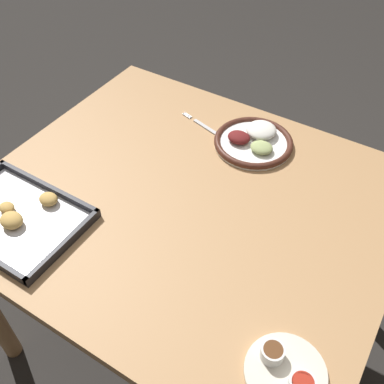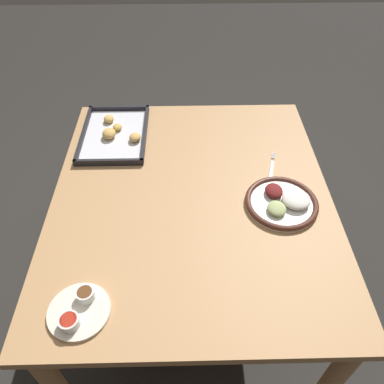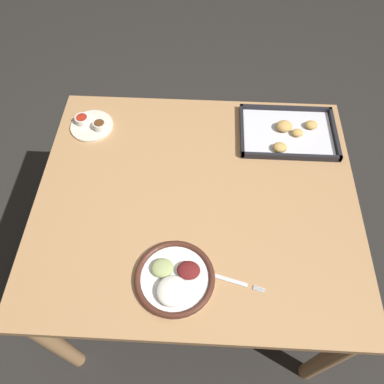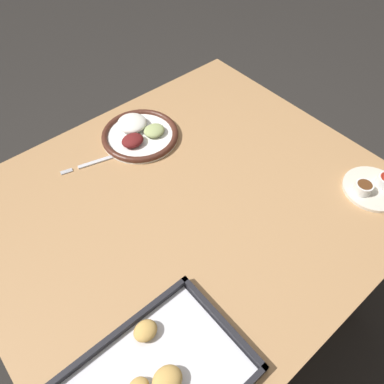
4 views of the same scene
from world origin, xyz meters
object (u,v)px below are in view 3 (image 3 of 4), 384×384
Objects in this scene: baking_tray at (288,133)px; dinner_plate at (174,279)px; fork at (229,280)px; saucer_plate at (91,125)px.

dinner_plate is at bearing -123.00° from baking_tray.
fork is (0.16, 0.01, -0.01)m from dinner_plate.
dinner_plate is at bearing -58.53° from saucer_plate.
fork is 1.17× the size of saucer_plate.
saucer_plate is 0.45× the size of baking_tray.
baking_tray is (0.23, 0.60, 0.01)m from fork.
baking_tray reaches higher than fork.
baking_tray reaches higher than saucer_plate.
baking_tray is (0.40, 0.61, -0.00)m from dinner_plate.
dinner_plate is 1.48× the size of saucer_plate.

